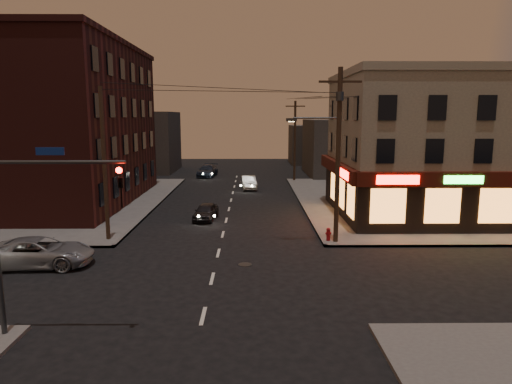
{
  "coord_description": "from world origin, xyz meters",
  "views": [
    {
      "loc": [
        1.83,
        -20.22,
        7.46
      ],
      "look_at": [
        2.09,
        5.28,
        3.2
      ],
      "focal_mm": 32.0,
      "sensor_mm": 36.0,
      "label": 1
    }
  ],
  "objects_px": {
    "sedan_near": "(206,212)",
    "fire_hydrant": "(328,233)",
    "sedan_far": "(207,171)",
    "sedan_mid": "(249,182)",
    "suv_cross": "(39,252)"
  },
  "relations": [
    {
      "from": "sedan_near",
      "to": "fire_hydrant",
      "type": "relative_size",
      "value": 4.51
    },
    {
      "from": "sedan_near",
      "to": "fire_hydrant",
      "type": "distance_m",
      "value": 10.05
    },
    {
      "from": "suv_cross",
      "to": "sedan_mid",
      "type": "xyz_separation_m",
      "value": [
        10.35,
        24.55,
        -0.05
      ]
    },
    {
      "from": "fire_hydrant",
      "to": "sedan_far",
      "type": "bearing_deg",
      "value": 108.38
    },
    {
      "from": "sedan_mid",
      "to": "suv_cross",
      "type": "bearing_deg",
      "value": -118.7
    },
    {
      "from": "sedan_far",
      "to": "sedan_mid",
      "type": "bearing_deg",
      "value": -56.23
    },
    {
      "from": "sedan_near",
      "to": "fire_hydrant",
      "type": "xyz_separation_m",
      "value": [
        7.89,
        -6.22,
        -0.02
      ]
    },
    {
      "from": "sedan_mid",
      "to": "sedan_near",
      "type": "bearing_deg",
      "value": -107.9
    },
    {
      "from": "fire_hydrant",
      "to": "suv_cross",
      "type": "bearing_deg",
      "value": -164.76
    },
    {
      "from": "sedan_near",
      "to": "sedan_far",
      "type": "xyz_separation_m",
      "value": [
        -2.17,
        24.06,
        0.12
      ]
    },
    {
      "from": "sedan_near",
      "to": "sedan_far",
      "type": "height_order",
      "value": "sedan_far"
    },
    {
      "from": "sedan_mid",
      "to": "sedan_far",
      "type": "xyz_separation_m",
      "value": [
        -5.2,
        9.87,
        0.04
      ]
    },
    {
      "from": "suv_cross",
      "to": "sedan_far",
      "type": "distance_m",
      "value": 34.81
    },
    {
      "from": "suv_cross",
      "to": "fire_hydrant",
      "type": "bearing_deg",
      "value": -77.75
    },
    {
      "from": "sedan_mid",
      "to": "sedan_far",
      "type": "bearing_deg",
      "value": 111.93
    }
  ]
}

